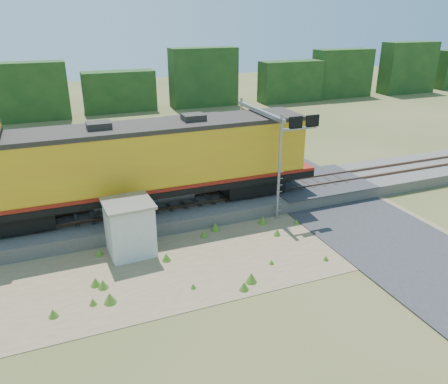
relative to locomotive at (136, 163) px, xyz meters
name	(u,v)px	position (x,y,z in m)	size (l,w,h in m)	color
ground	(263,250)	(5.31, -6.00, -3.71)	(140.00, 140.00, 0.00)	#475123
ballast	(222,202)	(5.31, 0.00, -3.31)	(70.00, 5.00, 0.80)	slate
rails	(222,195)	(5.31, 0.00, -2.83)	(70.00, 1.54, 0.16)	brown
dirt_shoulder	(225,253)	(3.31, -5.50, -3.70)	(26.00, 8.00, 0.03)	#8C7754
road	(361,222)	(12.31, -5.26, -3.62)	(7.00, 66.00, 0.86)	#38383A
tree_line_north	(128,88)	(5.31, 32.00, -0.64)	(130.00, 3.00, 6.50)	#163914
weed_clumps	(200,262)	(1.81, -5.90, -3.71)	(15.00, 6.20, 0.56)	#487421
locomotive	(136,163)	(0.00, 0.00, 0.00)	(21.62, 3.30, 5.58)	black
shed	(130,227)	(-1.22, -3.56, -2.24)	(2.57, 2.57, 2.91)	silver
signal_gantry	(268,132)	(8.19, -0.65, 1.21)	(2.58, 6.20, 6.51)	gray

